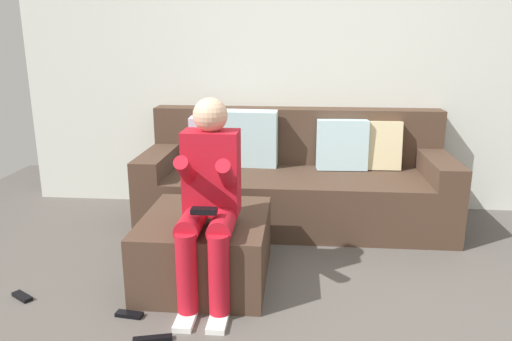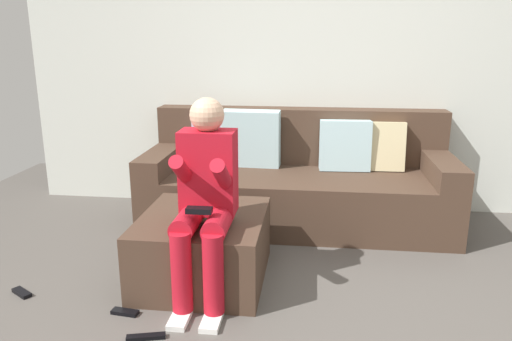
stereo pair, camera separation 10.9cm
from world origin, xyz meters
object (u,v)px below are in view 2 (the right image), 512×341
(person_seated, at_px, (205,194))
(remote_by_storage_bin, at_px, (125,312))
(remote_under_side_table, at_px, (22,293))
(ottoman, at_px, (203,247))
(remote_near_ottoman, at_px, (146,337))
(couch_sectional, at_px, (297,181))

(person_seated, distance_m, remote_by_storage_bin, 0.79)
(remote_by_storage_bin, xyz_separation_m, remote_under_side_table, (-0.69, 0.13, 0.00))
(ottoman, bearing_deg, person_seated, -71.90)
(ottoman, relative_size, remote_under_side_table, 5.59)
(ottoman, xyz_separation_m, remote_near_ottoman, (-0.15, -0.68, -0.20))
(couch_sectional, height_order, remote_under_side_table, couch_sectional)
(person_seated, xyz_separation_m, remote_under_side_table, (-1.10, -0.13, -0.62))
(ottoman, distance_m, remote_under_side_table, 1.11)
(ottoman, distance_m, remote_near_ottoman, 0.73)
(remote_under_side_table, bearing_deg, ottoman, 50.64)
(ottoman, height_order, remote_near_ottoman, ottoman)
(person_seated, bearing_deg, remote_under_side_table, -173.14)
(couch_sectional, relative_size, remote_by_storage_bin, 16.15)
(remote_under_side_table, bearing_deg, couch_sectional, 74.87)
(ottoman, bearing_deg, remote_near_ottoman, -102.20)
(remote_near_ottoman, bearing_deg, ottoman, 63.18)
(ottoman, relative_size, person_seated, 0.72)
(remote_near_ottoman, bearing_deg, remote_by_storage_bin, 117.88)
(person_seated, relative_size, remote_by_storage_bin, 7.70)
(couch_sectional, height_order, ottoman, couch_sectional)
(remote_by_storage_bin, bearing_deg, ottoman, 61.55)
(ottoman, xyz_separation_m, remote_by_storage_bin, (-0.34, -0.47, -0.20))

